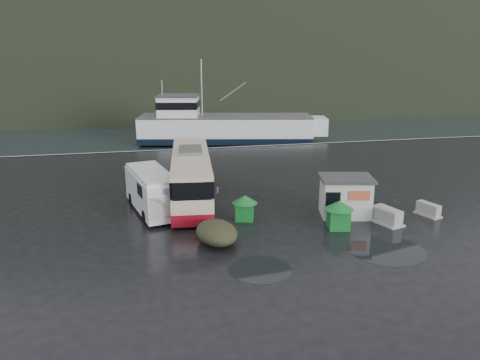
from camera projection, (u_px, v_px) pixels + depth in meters
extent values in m
plane|color=black|center=(244.00, 221.00, 26.00)|extent=(160.00, 160.00, 0.00)
cube|color=black|center=(158.00, 83.00, 129.53)|extent=(300.00, 180.00, 0.02)
cube|color=#999993|center=(199.00, 149.00, 44.82)|extent=(160.00, 0.60, 1.50)
ellipsoid|color=black|center=(165.00, 65.00, 263.31)|extent=(780.00, 540.00, 570.00)
cylinder|color=black|center=(386.00, 250.00, 22.28)|extent=(3.66, 3.66, 0.01)
cylinder|color=black|center=(260.00, 269.00, 20.34)|extent=(2.78, 2.78, 0.01)
cylinder|color=black|center=(341.00, 192.00, 31.20)|extent=(2.88, 2.88, 0.01)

